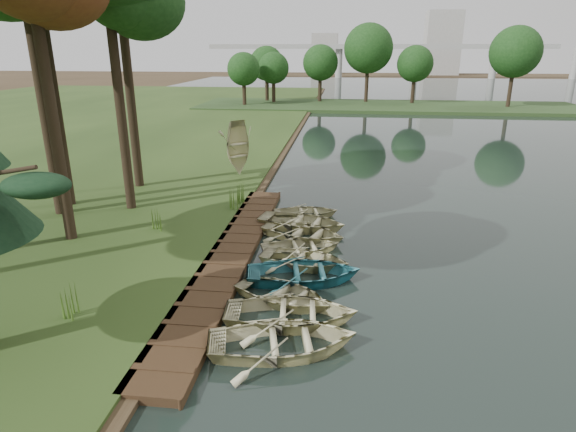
# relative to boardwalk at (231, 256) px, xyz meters

# --- Properties ---
(ground) EXTENTS (300.00, 300.00, 0.00)m
(ground) POSITION_rel_boardwalk_xyz_m (1.60, 0.00, -0.15)
(ground) COLOR #3D2F1D
(boardwalk) EXTENTS (1.60, 16.00, 0.30)m
(boardwalk) POSITION_rel_boardwalk_xyz_m (0.00, 0.00, 0.00)
(boardwalk) COLOR #362414
(boardwalk) RESTS_ON ground
(peninsula) EXTENTS (50.00, 14.00, 0.45)m
(peninsula) POSITION_rel_boardwalk_xyz_m (9.60, 50.00, 0.08)
(peninsula) COLOR #29411D
(peninsula) RESTS_ON ground
(far_trees) EXTENTS (45.60, 5.60, 8.80)m
(far_trees) POSITION_rel_boardwalk_xyz_m (6.27, 50.00, 6.28)
(far_trees) COLOR black
(far_trees) RESTS_ON peninsula
(bridge) EXTENTS (95.90, 4.00, 8.60)m
(bridge) POSITION_rel_boardwalk_xyz_m (13.91, 120.00, 6.93)
(bridge) COLOR #A5A5A0
(bridge) RESTS_ON ground
(building_a) EXTENTS (10.00, 8.00, 18.00)m
(building_a) POSITION_rel_boardwalk_xyz_m (31.60, 140.00, 8.85)
(building_a) COLOR #A5A5A0
(building_a) RESTS_ON ground
(building_b) EXTENTS (8.00, 8.00, 12.00)m
(building_b) POSITION_rel_boardwalk_xyz_m (-3.40, 145.00, 5.85)
(building_b) COLOR #A5A5A0
(building_b) RESTS_ON ground
(rowboat_0) EXTENTS (4.39, 3.55, 0.80)m
(rowboat_0) POSITION_rel_boardwalk_xyz_m (2.71, -5.61, 0.30)
(rowboat_0) COLOR beige
(rowboat_0) RESTS_ON water
(rowboat_1) EXTENTS (4.05, 3.06, 0.79)m
(rowboat_1) POSITION_rel_boardwalk_xyz_m (2.76, -4.23, 0.29)
(rowboat_1) COLOR beige
(rowboat_1) RESTS_ON water
(rowboat_2) EXTENTS (3.85, 3.40, 0.66)m
(rowboat_2) POSITION_rel_boardwalk_xyz_m (2.37, -3.05, 0.23)
(rowboat_2) COLOR beige
(rowboat_2) RESTS_ON water
(rowboat_3) EXTENTS (4.27, 3.37, 0.80)m
(rowboat_3) POSITION_rel_boardwalk_xyz_m (2.89, -1.58, 0.30)
(rowboat_3) COLOR #2D747D
(rowboat_3) RESTS_ON water
(rowboat_4) EXTENTS (3.68, 2.97, 0.68)m
(rowboat_4) POSITION_rel_boardwalk_xyz_m (2.81, -0.37, 0.24)
(rowboat_4) COLOR beige
(rowboat_4) RESTS_ON water
(rowboat_5) EXTENTS (3.57, 3.00, 0.63)m
(rowboat_5) POSITION_rel_boardwalk_xyz_m (2.57, 0.81, 0.22)
(rowboat_5) COLOR beige
(rowboat_5) RESTS_ON water
(rowboat_6) EXTENTS (4.23, 3.63, 0.74)m
(rowboat_6) POSITION_rel_boardwalk_xyz_m (2.53, 2.25, 0.27)
(rowboat_6) COLOR beige
(rowboat_6) RESTS_ON water
(rowboat_7) EXTENTS (4.33, 3.51, 0.79)m
(rowboat_7) POSITION_rel_boardwalk_xyz_m (2.35, 3.44, 0.30)
(rowboat_7) COLOR beige
(rowboat_7) RESTS_ON water
(rowboat_8) EXTENTS (3.37, 2.71, 0.62)m
(rowboat_8) POSITION_rel_boardwalk_xyz_m (2.41, 4.99, 0.21)
(rowboat_8) COLOR beige
(rowboat_8) RESTS_ON water
(stored_rowboat) EXTENTS (3.97, 3.93, 0.68)m
(stored_rowboat) POSITION_rel_boardwalk_xyz_m (-2.23, 11.54, 0.49)
(stored_rowboat) COLOR beige
(stored_rowboat) RESTS_ON bank
(reeds_0) EXTENTS (0.60, 0.60, 0.92)m
(reeds_0) POSITION_rel_boardwalk_xyz_m (-3.53, -5.01, 0.61)
(reeds_0) COLOR #3F661E
(reeds_0) RESTS_ON bank
(reeds_1) EXTENTS (0.60, 0.60, 0.85)m
(reeds_1) POSITION_rel_boardwalk_xyz_m (-3.59, 1.83, 0.58)
(reeds_1) COLOR #3F661E
(reeds_1) RESTS_ON bank
(reeds_2) EXTENTS (0.60, 0.60, 1.11)m
(reeds_2) POSITION_rel_boardwalk_xyz_m (-1.00, 5.99, 0.71)
(reeds_2) COLOR #3F661E
(reeds_2) RESTS_ON bank
(reeds_3) EXTENTS (0.60, 0.60, 0.92)m
(reeds_3) POSITION_rel_boardwalk_xyz_m (-1.00, 5.12, 0.61)
(reeds_3) COLOR #3F661E
(reeds_3) RESTS_ON bank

